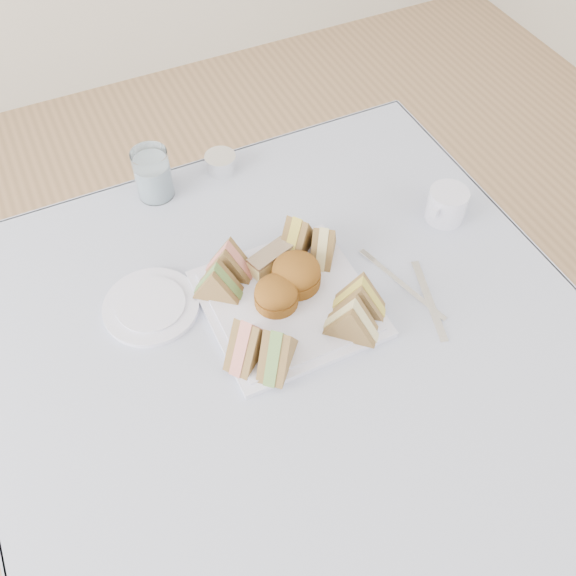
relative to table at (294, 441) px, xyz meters
name	(u,v)px	position (x,y,z in m)	size (l,w,h in m)	color
floor	(293,502)	(0.00, 0.00, -0.37)	(4.00, 4.00, 0.00)	#9E7751
table	(294,441)	(0.00, 0.00, 0.00)	(0.90, 0.90, 0.74)	brown
tablecloth	(296,347)	(0.00, 0.00, 0.37)	(1.02, 1.02, 0.01)	#ACB5CE
serving_plate	(288,303)	(0.02, 0.08, 0.38)	(0.28, 0.28, 0.01)	white
sandwich_fl_a	(248,338)	(-0.08, 0.01, 0.43)	(0.10, 0.05, 0.09)	brown
sandwich_fl_b	(277,347)	(-0.04, -0.02, 0.43)	(0.10, 0.04, 0.09)	brown
sandwich_fr_a	(360,295)	(0.13, 0.01, 0.43)	(0.09, 0.04, 0.08)	brown
sandwich_fr_b	(352,318)	(0.09, -0.02, 0.43)	(0.09, 0.04, 0.08)	brown
sandwich_bl_a	(217,280)	(-0.08, 0.15, 0.43)	(0.09, 0.04, 0.08)	brown
sandwich_bl_b	(229,259)	(-0.04, 0.18, 0.43)	(0.09, 0.04, 0.08)	brown
sandwich_br_a	(323,242)	(0.13, 0.15, 0.43)	(0.08, 0.04, 0.07)	brown
sandwich_br_b	(297,234)	(0.09, 0.18, 0.43)	(0.09, 0.04, 0.08)	brown
scone_left	(276,294)	(0.00, 0.09, 0.41)	(0.08, 0.08, 0.05)	#8C5110
scone_right	(296,273)	(0.05, 0.11, 0.42)	(0.09, 0.09, 0.06)	#8C5110
pastry_slice	(270,260)	(0.03, 0.17, 0.41)	(0.08, 0.03, 0.04)	#E1D687
side_plate	(151,306)	(-0.20, 0.18, 0.38)	(0.17, 0.17, 0.01)	white
water_glass	(153,174)	(-0.10, 0.45, 0.43)	(0.07, 0.07, 0.11)	white
tea_strainer	(221,164)	(0.05, 0.46, 0.39)	(0.07, 0.07, 0.04)	white
knife	(429,300)	(0.25, -0.02, 0.38)	(0.01, 0.18, 0.00)	white
fork	(408,290)	(0.23, 0.02, 0.38)	(0.01, 0.18, 0.00)	white
creamer_jug	(447,205)	(0.39, 0.15, 0.41)	(0.08, 0.08, 0.07)	white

